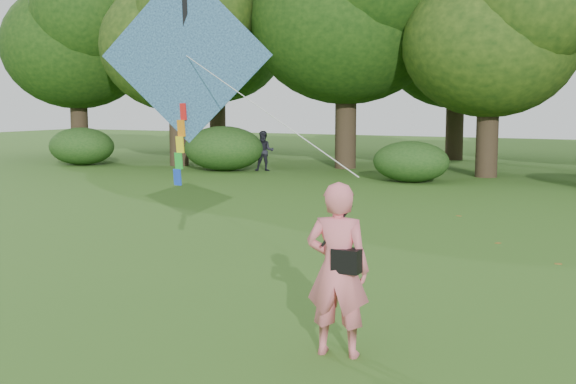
% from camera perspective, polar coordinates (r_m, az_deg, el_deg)
% --- Properties ---
extents(ground, '(100.00, 100.00, 0.00)m').
position_cam_1_polar(ground, '(8.24, 1.67, -12.48)').
color(ground, '#265114').
rests_on(ground, ground).
extents(man_kite_flyer, '(0.76, 0.56, 1.92)m').
position_cam_1_polar(man_kite_flyer, '(7.89, 3.94, -6.12)').
color(man_kite_flyer, '#EC6F7D').
rests_on(man_kite_flyer, ground).
extents(bystander_left, '(0.97, 0.89, 1.61)m').
position_cam_1_polar(bystander_left, '(28.91, -1.90, 3.25)').
color(bystander_left, '#21202B').
rests_on(bystander_left, ground).
extents(crossbody_bag, '(0.43, 0.20, 0.73)m').
position_cam_1_polar(crossbody_bag, '(7.79, 4.66, -5.34)').
color(crossbody_bag, black).
rests_on(crossbody_bag, ground).
extents(flying_kite, '(5.07, 2.80, 3.39)m').
position_cam_1_polar(flying_kite, '(11.42, -8.05, 10.44)').
color(flying_kite, '#273DAB').
rests_on(flying_kite, ground).
extents(shrub_band, '(39.15, 3.22, 1.88)m').
position_cam_1_polar(shrub_band, '(25.05, 17.23, 2.45)').
color(shrub_band, '#264919').
rests_on(shrub_band, ground).
extents(fallen_leaves, '(9.73, 14.00, 0.01)m').
position_cam_1_polar(fallen_leaves, '(11.11, 11.21, -7.39)').
color(fallen_leaves, brown).
rests_on(fallen_leaves, ground).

